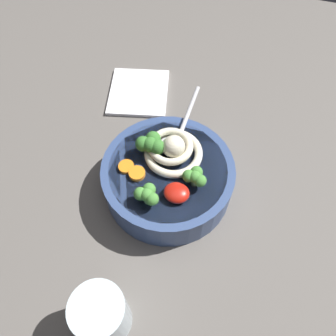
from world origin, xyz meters
The scene contains 12 objects.
table_slab centered at (0.00, 0.00, 1.37)cm, with size 135.83×135.83×2.73cm, color #5B5651.
soup_bowl centered at (1.91, 1.86, 6.15)cm, with size 22.88×22.88×6.62cm.
noodle_pile centered at (1.97, -1.06, 10.74)cm, with size 11.04×10.82×4.44cm.
soup_spoon centered at (1.82, -3.53, 10.15)cm, with size 6.08×17.26×1.60cm.
chili_sauce_dollop centered at (-0.91, 6.45, 10.28)cm, with size 4.13×3.72×1.86cm, color #B2190F.
broccoli_floret_beside_chili centered at (3.21, 8.64, 11.42)cm, with size 4.16×3.58×3.29cm.
broccoli_floret_beside_noodles centered at (5.58, -0.33, 11.90)cm, with size 5.15×4.43×4.07cm.
broccoli_floret_far centered at (-3.03, 3.36, 11.35)cm, with size 4.04×3.47×3.19cm.
carrot_slice_extra_b centered at (6.44, 4.62, 9.75)cm, with size 2.74×2.74×0.79cm, color orange.
carrot_slice_front centered at (8.64, 3.84, 9.67)cm, with size 2.66×2.66×0.63cm, color orange.
drinking_glass centered at (3.91, 26.18, 7.70)cm, with size 7.38×7.38×9.94cm, color silver.
folded_napkin centered at (15.11, -19.12, 3.13)cm, with size 12.67×13.92×0.80cm, color white.
Camera 1 is at (-6.90, 30.75, 57.15)cm, focal length 35.91 mm.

